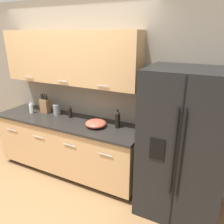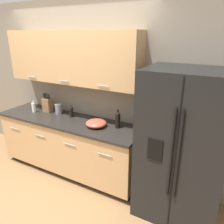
# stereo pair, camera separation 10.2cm
# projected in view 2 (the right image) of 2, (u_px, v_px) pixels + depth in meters

# --- Properties ---
(ground_plane) EXTENTS (14.00, 14.00, 0.00)m
(ground_plane) POSITION_uv_depth(u_px,v_px,m) (25.00, 206.00, 2.86)
(ground_plane) COLOR olive
(wall_back) EXTENTS (10.00, 0.39, 2.60)m
(wall_back) POSITION_uv_depth(u_px,v_px,m) (77.00, 80.00, 3.38)
(wall_back) COLOR gray
(wall_back) RESTS_ON ground_plane
(counter_unit) EXTENTS (2.36, 0.64, 0.90)m
(counter_unit) POSITION_uv_depth(u_px,v_px,m) (70.00, 145.00, 3.47)
(counter_unit) COLOR black
(counter_unit) RESTS_ON ground_plane
(refrigerator) EXTENTS (0.93, 0.75, 1.79)m
(refrigerator) POSITION_uv_depth(u_px,v_px,m) (182.00, 147.00, 2.51)
(refrigerator) COLOR black
(refrigerator) RESTS_ON ground_plane
(knife_block) EXTENTS (0.15, 0.10, 0.32)m
(knife_block) POSITION_uv_depth(u_px,v_px,m) (47.00, 105.00, 3.60)
(knife_block) COLOR olive
(knife_block) RESTS_ON counter_unit
(wine_bottle) EXTENTS (0.07, 0.07, 0.26)m
(wine_bottle) POSITION_uv_depth(u_px,v_px,m) (118.00, 119.00, 2.98)
(wine_bottle) COLOR black
(wine_bottle) RESTS_ON counter_unit
(soap_dispenser) EXTENTS (0.06, 0.06, 0.19)m
(soap_dispenser) POSITION_uv_depth(u_px,v_px,m) (34.00, 107.00, 3.60)
(soap_dispenser) COLOR white
(soap_dispenser) RESTS_ON counter_unit
(oil_bottle) EXTENTS (0.06, 0.06, 0.19)m
(oil_bottle) POSITION_uv_depth(u_px,v_px,m) (71.00, 111.00, 3.38)
(oil_bottle) COLOR black
(oil_bottle) RESTS_ON counter_unit
(steel_canister) EXTENTS (0.11, 0.11, 0.18)m
(steel_canister) POSITION_uv_depth(u_px,v_px,m) (59.00, 109.00, 3.52)
(steel_canister) COLOR gray
(steel_canister) RESTS_ON counter_unit
(mixing_bowl) EXTENTS (0.29, 0.29, 0.09)m
(mixing_bowl) POSITION_uv_depth(u_px,v_px,m) (96.00, 123.00, 3.05)
(mixing_bowl) COLOR #B24C38
(mixing_bowl) RESTS_ON counter_unit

